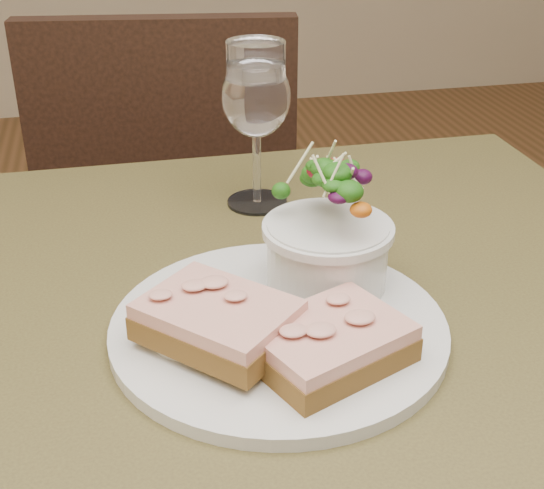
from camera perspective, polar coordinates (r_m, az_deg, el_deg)
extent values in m
cube|color=#3E331A|center=(0.69, 1.67, -6.66)|extent=(0.80, 0.80, 0.04)
cylinder|color=black|center=(1.19, -19.45, -14.08)|extent=(0.05, 0.05, 0.71)
cylinder|color=black|center=(1.27, 12.82, -10.01)|extent=(0.05, 0.05, 0.71)
cube|color=black|center=(1.49, -7.19, 0.92)|extent=(0.48, 0.48, 0.04)
cube|color=black|center=(1.23, -8.12, 6.26)|extent=(0.42, 0.10, 0.45)
cube|color=black|center=(1.61, -6.71, -6.24)|extent=(0.41, 0.41, 0.45)
cylinder|color=silver|center=(0.65, 0.50, -6.31)|extent=(0.29, 0.29, 0.01)
cube|color=#452912|center=(0.60, 4.35, -7.88)|extent=(0.14, 0.13, 0.02)
cube|color=#FFEBC1|center=(0.59, 4.41, -6.61)|extent=(0.14, 0.12, 0.01)
cube|color=#452912|center=(0.61, -4.06, -6.16)|extent=(0.15, 0.15, 0.02)
cube|color=#FFEBC1|center=(0.60, -4.11, -4.88)|extent=(0.14, 0.14, 0.01)
cylinder|color=beige|center=(0.62, -6.31, -5.82)|extent=(0.06, 0.06, 0.04)
cylinder|color=olive|center=(0.61, -6.38, -4.65)|extent=(0.05, 0.05, 0.01)
cylinder|color=silver|center=(0.69, 4.17, -0.69)|extent=(0.11, 0.11, 0.06)
ellipsoid|color=#0A3509|center=(0.67, 4.34, 3.54)|extent=(0.10, 0.10, 0.06)
ellipsoid|color=#0A3509|center=(0.70, -5.56, -2.91)|extent=(0.04, 0.04, 0.01)
sphere|color=maroon|center=(0.68, -6.71, -3.10)|extent=(0.02, 0.02, 0.02)
cylinder|color=white|center=(0.89, -1.12, 3.21)|extent=(0.07, 0.07, 0.00)
cylinder|color=white|center=(0.87, -1.15, 6.03)|extent=(0.01, 0.01, 0.09)
ellipsoid|color=white|center=(0.84, -1.20, 11.08)|extent=(0.08, 0.08, 0.09)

